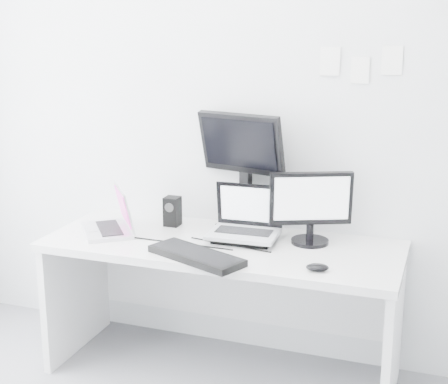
{
  "coord_description": "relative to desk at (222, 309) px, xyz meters",
  "views": [
    {
      "loc": [
        1.07,
        -1.72,
        1.81
      ],
      "look_at": [
        0.02,
        1.23,
        1.0
      ],
      "focal_mm": 52.92,
      "sensor_mm": 36.0,
      "label": 1
    }
  ],
  "objects": [
    {
      "name": "keyboard",
      "position": [
        -0.03,
        -0.27,
        0.38
      ],
      "size": [
        0.52,
        0.35,
        0.03
      ],
      "primitive_type": "cube",
      "rotation": [
        0.0,
        0.0,
        -0.4
      ],
      "color": "black",
      "rests_on": "desk"
    },
    {
      "name": "macbook",
      "position": [
        -0.63,
        -0.05,
        0.49
      ],
      "size": [
        0.4,
        0.42,
        0.25
      ],
      "primitive_type": "cube",
      "rotation": [
        0.0,
        0.0,
        -0.92
      ],
      "color": "silver",
      "rests_on": "desk"
    },
    {
      "name": "rear_monitor",
      "position": [
        0.02,
        0.28,
        0.69
      ],
      "size": [
        0.5,
        0.27,
        0.64
      ],
      "primitive_type": "cube",
      "rotation": [
        0.0,
        0.0,
        -0.22
      ],
      "color": "black",
      "rests_on": "desk"
    },
    {
      "name": "dell_laptop",
      "position": [
        0.1,
        0.05,
        0.51
      ],
      "size": [
        0.36,
        0.28,
        0.29
      ],
      "primitive_type": "cube",
      "rotation": [
        0.0,
        0.0,
        0.04
      ],
      "color": "#B0B4B8",
      "rests_on": "desk"
    },
    {
      "name": "speaker",
      "position": [
        -0.35,
        0.18,
        0.45
      ],
      "size": [
        0.1,
        0.1,
        0.16
      ],
      "primitive_type": "cube",
      "rotation": [
        0.0,
        0.0,
        -0.32
      ],
      "color": "black",
      "rests_on": "desk"
    },
    {
      "name": "wall_note_0",
      "position": [
        0.45,
        0.34,
        1.26
      ],
      "size": [
        0.1,
        0.0,
        0.14
      ],
      "primitive_type": "cube",
      "color": "white",
      "rests_on": "back_wall"
    },
    {
      "name": "wall_note_1",
      "position": [
        0.6,
        0.34,
        1.22
      ],
      "size": [
        0.09,
        0.0,
        0.13
      ],
      "primitive_type": "cube",
      "color": "white",
      "rests_on": "back_wall"
    },
    {
      "name": "back_wall",
      "position": [
        0.0,
        0.35,
        0.99
      ],
      "size": [
        3.6,
        0.0,
        3.6
      ],
      "primitive_type": "plane",
      "rotation": [
        1.57,
        0.0,
        0.0
      ],
      "color": "silver",
      "rests_on": "ground"
    },
    {
      "name": "wall_note_2",
      "position": [
        0.75,
        0.34,
        1.26
      ],
      "size": [
        0.1,
        0.0,
        0.14
      ],
      "primitive_type": "cube",
      "color": "white",
      "rests_on": "back_wall"
    },
    {
      "name": "desk",
      "position": [
        0.0,
        0.0,
        0.0
      ],
      "size": [
        1.8,
        0.7,
        0.73
      ],
      "primitive_type": "cube",
      "color": "silver",
      "rests_on": "ground"
    },
    {
      "name": "samsung_monitor",
      "position": [
        0.42,
        0.14,
        0.55
      ],
      "size": [
        0.45,
        0.34,
        0.38
      ],
      "primitive_type": "cube",
      "rotation": [
        0.0,
        0.0,
        0.41
      ],
      "color": "black",
      "rests_on": "desk"
    },
    {
      "name": "mouse",
      "position": [
        0.54,
        -0.23,
        0.38
      ],
      "size": [
        0.12,
        0.09,
        0.03
      ],
      "primitive_type": "ellipsoid",
      "rotation": [
        0.0,
        0.0,
        0.22
      ],
      "color": "black",
      "rests_on": "desk"
    }
  ]
}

